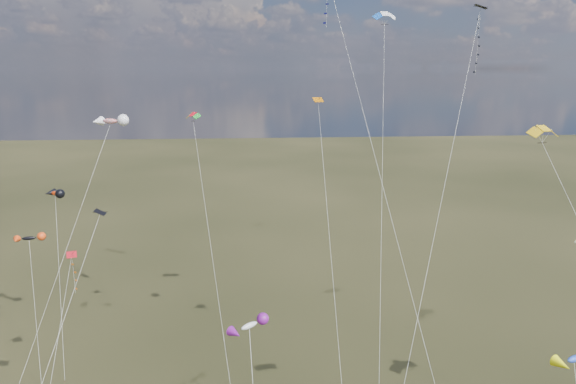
{
  "coord_description": "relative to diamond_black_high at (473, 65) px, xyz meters",
  "views": [
    {
      "loc": [
        -3.51,
        -27.72,
        30.05
      ],
      "look_at": [
        0.0,
        18.0,
        19.0
      ],
      "focal_mm": 32.0,
      "sensor_mm": 36.0,
      "label": 1
    }
  ],
  "objects": [
    {
      "name": "diamond_black_high",
      "position": [
        0.0,
        0.0,
        0.0
      ],
      "size": [
        13.76,
        20.47,
        35.3
      ],
      "color": "black",
      "rests_on": "ground"
    },
    {
      "name": "diamond_navy_tall",
      "position": [
        -10.92,
        3.54,
        2.64
      ],
      "size": [
        7.8,
        22.28,
        38.39
      ],
      "color": "#0F0E54",
      "rests_on": "ground"
    },
    {
      "name": "diamond_black_mid",
      "position": [
        -32.08,
        -5.48,
        -16.32
      ],
      "size": [
        5.74,
        13.63,
        19.07
      ],
      "color": "black",
      "rests_on": "ground"
    },
    {
      "name": "diamond_red_low",
      "position": [
        -36.26,
        5.79,
        -20.3
      ],
      "size": [
        1.81,
        7.6,
        12.58
      ],
      "color": "#B3131E",
      "rests_on": "ground"
    },
    {
      "name": "diamond_orange_center",
      "position": [
        -11.56,
        4.68,
        -10.57
      ],
      "size": [
        1.12,
        18.34,
        27.22
      ],
      "color": "#C66905",
      "rests_on": "ground"
    },
    {
      "name": "parafoil_yellow",
      "position": [
        1.8,
        -8.6,
        -4.48
      ],
      "size": [
        8.94,
        15.62,
        26.56
      ],
      "color": "gold",
      "rests_on": "ground"
    },
    {
      "name": "parafoil_blue_white",
      "position": [
        -4.52,
        11.85,
        4.96
      ],
      "size": [
        6.48,
        24.43,
        36.16
      ],
      "color": "blue",
      "rests_on": "ground"
    },
    {
      "name": "parafoil_tricolor",
      "position": [
        -25.15,
        18.15,
        -5.72
      ],
      "size": [
        5.93,
        22.59,
        25.36
      ],
      "color": "gold",
      "rests_on": "ground"
    },
    {
      "name": "novelty_black_orange",
      "position": [
        -42.73,
        12.18,
        -18.22
      ],
      "size": [
        5.25,
        10.53,
        12.67
      ],
      "color": "black",
      "rests_on": "ground"
    },
    {
      "name": "novelty_orange_black",
      "position": [
        -39.81,
        13.07,
        -13.51
      ],
      "size": [
        3.85,
        10.71,
        17.47
      ],
      "color": "red",
      "rests_on": "ground"
    },
    {
      "name": "novelty_white_purple",
      "position": [
        -18.88,
        -16.24,
        -14.55
      ],
      "size": [
        2.23,
        11.43,
        16.28
      ],
      "color": "silver",
      "rests_on": "ground"
    },
    {
      "name": "novelty_redwhite_stripe",
      "position": [
        -32.86,
        11.15,
        -5.55
      ],
      "size": [
        9.67,
        13.8,
        25.52
      ],
      "color": "red",
      "rests_on": "ground"
    },
    {
      "name": "novelty_blue_yellow",
      "position": [
        -1.15,
        -18.89,
        -15.8
      ],
      "size": [
        3.6,
        10.43,
        15.05
      ],
      "color": "blue",
      "rests_on": "ground"
    }
  ]
}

